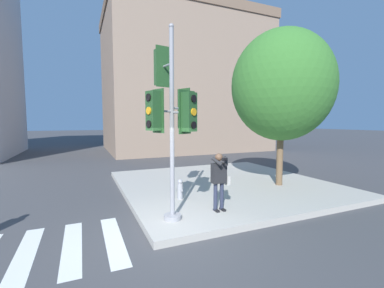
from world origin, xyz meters
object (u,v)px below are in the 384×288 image
at_px(traffic_signal_pole, 173,110).
at_px(fire_hydrant, 180,189).
at_px(street_tree, 282,86).
at_px(person_photographer, 220,177).

relative_size(traffic_signal_pole, fire_hydrant, 7.46).
height_order(street_tree, fire_hydrant, street_tree).
height_order(traffic_signal_pole, person_photographer, traffic_signal_pole).
xyz_separation_m(traffic_signal_pole, fire_hydrant, (0.76, 1.51, -2.45)).
xyz_separation_m(street_tree, fire_hydrant, (-4.21, -0.19, -3.51)).
relative_size(traffic_signal_pole, street_tree, 0.81).
bearing_deg(fire_hydrant, street_tree, 2.57).
relative_size(person_photographer, street_tree, 0.27).
distance_m(street_tree, fire_hydrant, 5.48).
relative_size(street_tree, fire_hydrant, 9.21).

